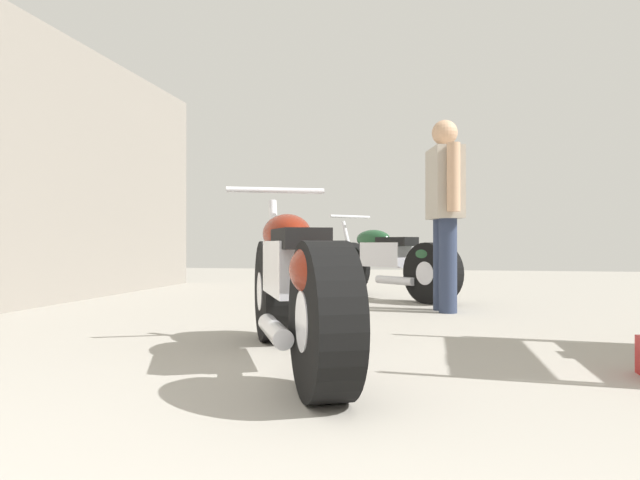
{
  "coord_description": "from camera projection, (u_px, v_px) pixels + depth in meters",
  "views": [
    {
      "loc": [
        0.64,
        -0.4,
        0.61
      ],
      "look_at": [
        -0.15,
        3.8,
        0.62
      ],
      "focal_mm": 32.6,
      "sensor_mm": 36.0,
      "label": 1
    }
  ],
  "objects": [
    {
      "name": "ground_plane",
      "position": [
        338.0,
        327.0,
        4.14
      ],
      "size": [
        17.74,
        17.74,
        0.0
      ],
      "primitive_type": "plane",
      "color": "#9E998E"
    },
    {
      "name": "motorcycle_maroon_cruiser",
      "position": [
        294.0,
        284.0,
        2.85
      ],
      "size": [
        1.0,
        1.92,
        0.94
      ],
      "color": "black",
      "rests_on": "ground_plane"
    },
    {
      "name": "motorcycle_black_naked",
      "position": [
        388.0,
        263.0,
        6.29
      ],
      "size": [
        1.6,
        1.52,
        0.93
      ],
      "color": "black",
      "rests_on": "ground_plane"
    },
    {
      "name": "mechanic_in_blue",
      "position": [
        445.0,
        203.0,
        5.1
      ],
      "size": [
        0.34,
        0.68,
        1.68
      ],
      "color": "#2D3851",
      "rests_on": "ground_plane"
    }
  ]
}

